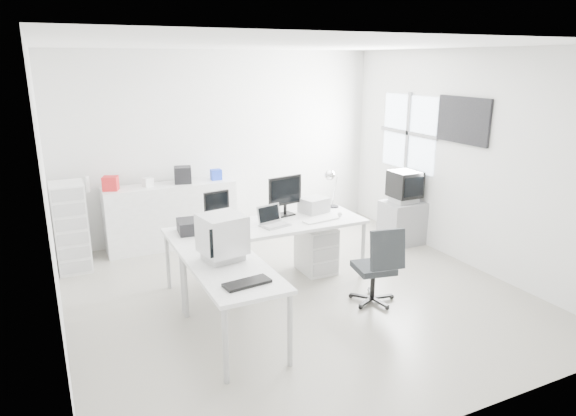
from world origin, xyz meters
name	(u,v)px	position (x,y,z in m)	size (l,w,h in m)	color
floor	(295,294)	(0.00, 0.00, 0.00)	(5.00, 5.00, 0.01)	#BAB6A7
ceiling	(296,45)	(0.00, 0.00, 2.80)	(5.00, 5.00, 0.01)	white
back_wall	(223,145)	(0.00, 2.50, 1.40)	(5.00, 0.02, 2.80)	silver
left_wall	(48,204)	(-2.50, 0.00, 1.40)	(0.02, 5.00, 2.80)	silver
right_wall	(467,159)	(2.50, 0.00, 1.40)	(0.02, 5.00, 2.80)	silver
window	(408,133)	(2.48, 1.20, 1.60)	(0.02, 1.20, 1.10)	white
wall_picture	(463,120)	(2.47, 0.10, 1.90)	(0.04, 0.90, 0.60)	black
main_desk	(268,253)	(-0.15, 0.45, 0.38)	(2.40, 0.80, 0.75)	white
side_desk	(233,304)	(-1.00, -0.65, 0.38)	(0.70, 1.40, 0.75)	white
drawer_pedestal	(316,249)	(0.55, 0.50, 0.30)	(0.40, 0.50, 0.60)	white
inkjet_printer	(196,226)	(-1.00, 0.55, 0.82)	(0.41, 0.32, 0.15)	black
lcd_monitor_small	(217,209)	(-0.70, 0.70, 0.95)	(0.32, 0.18, 0.40)	black
lcd_monitor_large	(285,196)	(0.20, 0.70, 1.00)	(0.48, 0.19, 0.50)	black
laptop	(275,216)	(-0.10, 0.35, 0.87)	(0.36, 0.37, 0.24)	#B7B7BA
white_keyboard	(321,220)	(0.50, 0.30, 0.76)	(0.47, 0.15, 0.02)	white
white_mouse	(340,214)	(0.80, 0.35, 0.78)	(0.06, 0.06, 0.06)	white
laser_printer	(314,205)	(0.60, 0.67, 0.84)	(0.33, 0.28, 0.19)	#A3A3A3
desk_lamp	(334,189)	(0.95, 0.75, 1.00)	(0.16, 0.16, 0.49)	silver
crt_monitor	(223,240)	(-1.00, -0.40, 0.95)	(0.35, 0.35, 0.41)	#B7B7BA
black_keyboard	(247,283)	(-1.00, -1.05, 0.76)	(0.42, 0.17, 0.03)	black
office_chair	(374,264)	(0.70, -0.56, 0.46)	(0.53, 0.53, 0.92)	#272A2C
tv_cabinet	(402,222)	(2.22, 0.88, 0.32)	(0.59, 0.48, 0.64)	gray
crt_tv	(405,187)	(2.22, 0.88, 0.86)	(0.50, 0.48, 0.45)	black
sideboard	(172,215)	(-0.91, 2.24, 0.47)	(1.87, 0.47, 0.93)	white
clutter_box_a	(111,183)	(-1.71, 2.24, 1.03)	(0.19, 0.17, 0.19)	red
clutter_box_b	(148,182)	(-1.21, 2.24, 1.00)	(0.13, 0.11, 0.13)	white
clutter_box_c	(183,175)	(-0.71, 2.24, 1.05)	(0.24, 0.22, 0.24)	black
clutter_box_d	(216,175)	(-0.21, 2.24, 1.01)	(0.15, 0.14, 0.15)	#1B3AC2
clutter_bottle	(87,184)	(-2.01, 2.28, 1.04)	(0.07, 0.07, 0.22)	white
filing_cabinet	(71,227)	(-2.28, 1.91, 0.58)	(0.41, 0.48, 1.16)	white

